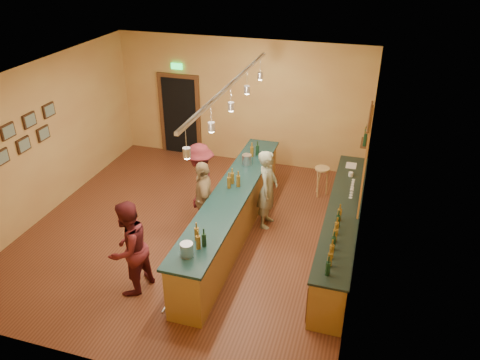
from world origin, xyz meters
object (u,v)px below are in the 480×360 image
(bartender, at_px, (268,189))
(back_counter, at_px, (341,229))
(tasting_bar, at_px, (232,211))
(customer_c, at_px, (200,182))
(customer_b, at_px, (204,200))
(bar_stool, at_px, (322,174))
(customer_a, at_px, (129,248))

(bartender, bearing_deg, back_counter, -106.03)
(tasting_bar, relative_size, customer_c, 3.04)
(customer_b, bearing_deg, back_counter, 72.03)
(customer_b, xyz_separation_m, bar_stool, (2.00, 2.29, -0.27))
(back_counter, xyz_separation_m, tasting_bar, (-2.11, -0.18, 0.12))
(customer_c, bearing_deg, customer_b, 14.10)
(customer_a, bearing_deg, tasting_bar, 163.20)
(back_counter, relative_size, customer_c, 2.72)
(customer_a, bearing_deg, bartender, 160.45)
(tasting_bar, xyz_separation_m, bartender, (0.55, 0.65, 0.23))
(back_counter, distance_m, tasting_bar, 2.12)
(back_counter, relative_size, customer_a, 2.68)
(bartender, bearing_deg, customer_c, 94.66)
(back_counter, xyz_separation_m, customer_b, (-2.66, -0.26, 0.33))
(back_counter, relative_size, bartender, 2.72)
(customer_c, bearing_deg, bartender, 81.24)
(customer_b, bearing_deg, customer_a, -41.30)
(customer_a, bearing_deg, customer_c, -172.84)
(tasting_bar, bearing_deg, bartender, 49.62)
(customer_c, bearing_deg, customer_a, -19.09)
(tasting_bar, height_order, customer_a, customer_a)
(customer_a, height_order, bar_stool, customer_a)
(tasting_bar, bearing_deg, back_counter, 4.91)
(bartender, relative_size, customer_c, 1.00)
(bartender, distance_m, bar_stool, 1.82)
(tasting_bar, relative_size, customer_a, 3.00)
(customer_a, relative_size, bar_stool, 2.44)
(customer_a, bearing_deg, back_counter, 136.85)
(back_counter, relative_size, customer_b, 2.78)
(customer_c, relative_size, bar_stool, 2.40)
(bartender, height_order, customer_c, customer_c)
(tasting_bar, relative_size, customer_b, 3.12)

